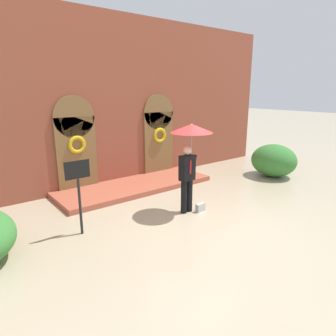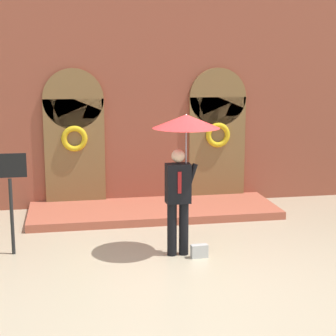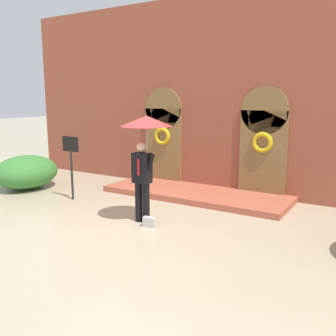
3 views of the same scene
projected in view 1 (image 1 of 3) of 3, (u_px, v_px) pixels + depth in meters
The scene contains 6 objects.
ground_plane at pixel (199, 218), 7.71m from camera, with size 80.00×80.00×0.00m, color tan.
building_facade at pixel (116, 106), 10.19m from camera, with size 14.00×2.30×5.60m.
person_with_umbrella at pixel (190, 142), 7.67m from camera, with size 1.10×1.10×2.36m.
handbag at pixel (200, 207), 8.11m from camera, with size 0.28×0.12×0.22m, color #B7B7B2.
sign_post at pixel (78, 185), 6.58m from camera, with size 0.56×0.06×1.72m.
shrub_right at pixel (274, 160), 11.31m from camera, with size 1.54×1.71×1.22m, color #387A33.
Camera 1 is at (-5.04, -5.11, 3.20)m, focal length 32.00 mm.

